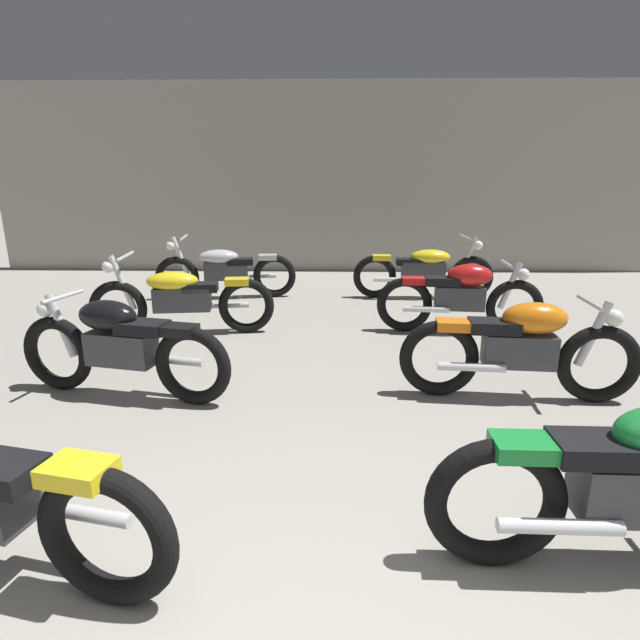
% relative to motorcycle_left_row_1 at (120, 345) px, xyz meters
% --- Properties ---
extents(back_wall, '(13.19, 0.24, 3.60)m').
position_rel_motorcycle_left_row_1_xyz_m(back_wall, '(1.67, 6.33, 1.34)').
color(back_wall, '#9E998E').
rests_on(back_wall, ground).
extents(motorcycle_left_row_1, '(1.95, 0.61, 0.88)m').
position_rel_motorcycle_left_row_1_xyz_m(motorcycle_left_row_1, '(0.00, 0.00, 0.00)').
color(motorcycle_left_row_1, black).
rests_on(motorcycle_left_row_1, ground).
extents(motorcycle_left_row_2, '(2.17, 0.68, 0.97)m').
position_rel_motorcycle_left_row_1_xyz_m(motorcycle_left_row_2, '(-0.01, 1.80, -0.01)').
color(motorcycle_left_row_2, black).
rests_on(motorcycle_left_row_2, ground).
extents(motorcycle_left_row_3, '(2.16, 0.69, 0.97)m').
position_rel_motorcycle_left_row_1_xyz_m(motorcycle_left_row_3, '(0.11, 3.72, -0.01)').
color(motorcycle_left_row_3, black).
rests_on(motorcycle_left_row_3, ground).
extents(motorcycle_right_row_1, '(1.97, 0.48, 0.88)m').
position_rel_motorcycle_left_row_1_xyz_m(motorcycle_right_row_1, '(3.35, 0.04, 0.00)').
color(motorcycle_right_row_1, black).
rests_on(motorcycle_right_row_1, ground).
extents(motorcycle_right_row_2, '(1.97, 0.48, 0.88)m').
position_rel_motorcycle_left_row_1_xyz_m(motorcycle_right_row_2, '(3.32, 1.94, 0.00)').
color(motorcycle_right_row_2, black).
rests_on(motorcycle_right_row_2, ground).
extents(motorcycle_right_row_3, '(2.17, 0.68, 0.97)m').
position_rel_motorcycle_left_row_1_xyz_m(motorcycle_right_row_3, '(3.21, 3.80, -0.01)').
color(motorcycle_right_row_3, black).
rests_on(motorcycle_right_row_3, ground).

